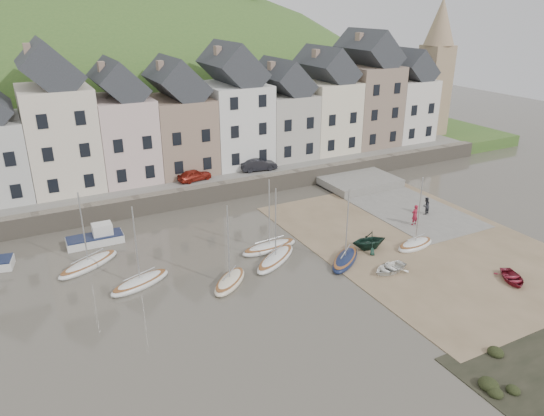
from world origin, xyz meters
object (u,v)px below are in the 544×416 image
sailboat_0 (89,264)px  rowboat_red (512,278)px  person_dark (426,206)px  car_right (259,165)px  rowboat_white (390,268)px  car_left (195,175)px  rowboat_green (369,240)px  person_red (415,215)px

sailboat_0 → rowboat_red: (26.81, -16.58, 0.09)m
person_dark → car_right: (-10.10, 15.31, 1.31)m
rowboat_white → person_dark: person_dark is taller
person_dark → car_left: 23.30m
rowboat_red → car_left: bearing=145.1°
rowboat_green → person_dark: bearing=119.0°
rowboat_green → rowboat_red: rowboat_green is taller
person_red → car_right: (-7.42, 16.73, 1.18)m
car_left → person_dark: bearing=-140.9°
rowboat_red → car_right: car_right is taller
person_red → sailboat_0: bearing=-16.4°
sailboat_0 → car_right: (20.00, 11.10, 2.00)m
sailboat_0 → rowboat_white: sailboat_0 is taller
sailboat_0 → rowboat_white: (19.86, -11.33, 0.10)m
person_red → car_right: size_ratio=0.48×
rowboat_green → rowboat_red: bearing=42.7°
rowboat_white → car_right: 22.51m
rowboat_red → person_dark: 12.81m
sailboat_0 → car_right: size_ratio=1.58×
sailboat_0 → rowboat_green: sailboat_0 is taller
rowboat_white → rowboat_red: (6.95, -5.24, -0.02)m
rowboat_green → sailboat_0: bearing=-100.8°
rowboat_green → car_left: 20.43m
car_left → car_right: car_right is taller
rowboat_red → person_dark: bearing=103.0°
rowboat_green → person_red: bearing=115.4°
sailboat_0 → car_left: sailboat_0 is taller
sailboat_0 → person_red: (27.42, -5.63, 0.82)m
rowboat_red → car_right: 28.57m
car_left → rowboat_white: bearing=-171.8°
car_left → person_red: bearing=-148.2°
sailboat_0 → person_red: 28.00m
sailboat_0 → rowboat_green: bearing=-19.9°
person_dark → rowboat_green: bearing=5.0°
person_dark → sailboat_0: bearing=-22.8°
sailboat_0 → rowboat_white: size_ratio=2.17×
sailboat_0 → car_left: bearing=41.4°
rowboat_green → car_right: size_ratio=0.74×
person_red → car_left: 22.39m
rowboat_red → sailboat_0: bearing=176.1°
sailboat_0 → person_red: sailboat_0 is taller
rowboat_white → car_right: size_ratio=0.73×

